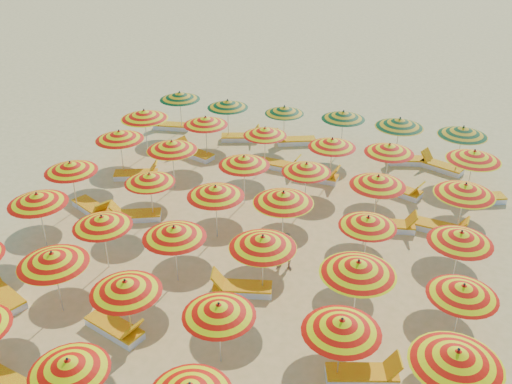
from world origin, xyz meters
TOP-DOWN VIEW (x-y plane):
  - ground at (0.00, 0.00)m, footprint 120.00×120.00m
  - umbrella_2 at (-1.20, -7.87)m, footprint 2.28×2.28m
  - umbrella_7 at (-3.74, -4.95)m, footprint 2.37×2.37m
  - umbrella_8 at (-1.39, -5.25)m, footprint 2.25×2.25m
  - umbrella_9 at (1.10, -5.25)m, footprint 1.82×1.82m
  - umbrella_10 at (3.94, -4.90)m, footprint 2.33×2.33m
  - umbrella_11 at (6.40, -5.20)m, footprint 2.61×2.61m
  - umbrella_12 at (-6.22, -2.40)m, footprint 2.40×2.40m
  - umbrella_13 at (-3.66, -2.77)m, footprint 1.97×1.97m
  - umbrella_14 at (-1.34, -2.68)m, footprint 2.08×2.08m
  - umbrella_15 at (1.22, -2.39)m, footprint 2.11×2.11m
  - umbrella_16 at (3.91, -2.81)m, footprint 2.39×2.39m
  - umbrella_17 at (6.48, -2.60)m, footprint 2.32×2.32m
  - umbrella_18 at (-6.61, -0.13)m, footprint 2.26×2.26m
  - umbrella_19 at (-3.71, 0.20)m, footprint 2.09×2.09m
  - umbrella_20 at (-1.15, -0.12)m, footprint 2.14×2.14m
  - umbrella_21 at (1.04, 0.12)m, footprint 2.44×2.44m
  - umbrella_22 at (3.73, -0.14)m, footprint 2.26×2.26m
  - umbrella_23 at (6.34, -0.24)m, footprint 2.05×2.05m
  - umbrella_24 at (-6.42, 2.76)m, footprint 2.17×2.17m
  - umbrella_25 at (-4.04, 2.53)m, footprint 2.06×2.06m
  - umbrella_26 at (-1.09, 2.33)m, footprint 2.26×2.26m
  - umbrella_27 at (1.10, 2.69)m, footprint 1.79×1.79m
  - umbrella_28 at (3.63, 2.32)m, footprint 2.36×2.36m
  - umbrella_29 at (6.36, 2.52)m, footprint 2.57×2.57m
  - umbrella_30 at (-6.49, 4.86)m, footprint 2.03×2.03m
  - umbrella_31 at (-3.92, 5.35)m, footprint 2.41×2.41m
  - umbrella_32 at (-1.31, 5.30)m, footprint 1.87×1.87m
  - umbrella_33 at (1.51, 4.93)m, footprint 2.30×2.30m
  - umbrella_34 at (3.63, 5.10)m, footprint 2.35×2.35m
  - umbrella_35 at (6.59, 5.27)m, footprint 2.25×2.25m
  - umbrella_36 at (-6.27, 7.75)m, footprint 2.32×2.32m
  - umbrella_37 at (-3.83, 7.57)m, footprint 1.97×1.97m
  - umbrella_38 at (-1.29, 7.93)m, footprint 1.88×1.88m
  - umbrella_39 at (1.32, 7.89)m, footprint 2.40×2.40m
  - umbrella_40 at (3.70, 7.51)m, footprint 2.25×2.25m
  - umbrella_41 at (6.14, 7.51)m, footprint 2.11×2.11m
  - lounger_2 at (-5.66, -5.12)m, footprint 1.82×1.18m
  - lounger_3 at (-1.89, -5.23)m, footprint 1.83×1.04m
  - lounger_4 at (4.54, -4.65)m, footprint 1.83×1.11m
  - lounger_5 at (0.62, -2.58)m, footprint 1.82×1.02m
  - lounger_6 at (-6.01, -0.09)m, footprint 1.82×1.25m
  - lounger_7 at (-4.31, -0.03)m, footprint 1.82×1.25m
  - lounger_8 at (-5.83, 2.78)m, footprint 1.82×1.20m
  - lounger_9 at (4.23, 2.27)m, footprint 1.81×0.93m
  - lounger_10 at (5.85, 2.68)m, footprint 1.79×0.77m
  - lounger_11 at (-4.51, 5.35)m, footprint 1.83×1.06m
  - lounger_12 at (-0.71, 5.47)m, footprint 1.77×0.71m
  - lounger_13 at (1.00, 4.99)m, footprint 1.75×0.63m
  - lounger_14 at (4.22, 4.92)m, footprint 1.83×1.12m
  - lounger_15 at (7.09, 5.27)m, footprint 1.82×1.25m
  - lounger_16 at (-6.87, 7.80)m, footprint 1.81×0.90m
  - lounger_17 at (-3.23, 7.64)m, footprint 1.83×1.13m
  - lounger_18 at (-0.79, 8.08)m, footprint 1.82×1.24m
  - lounger_19 at (4.20, 7.69)m, footprint 1.83×1.05m
  - lounger_20 at (5.55, 7.55)m, footprint 1.82×1.17m
  - beachgoer_b at (1.53, -1.06)m, footprint 0.62×0.49m

SIDE VIEW (x-z plane):
  - ground at x=0.00m, z-range 0.00..0.00m
  - lounger_2 at x=-5.66m, z-range -0.19..0.50m
  - lounger_3 at x=-1.89m, z-range -0.19..0.50m
  - lounger_4 at x=4.54m, z-range -0.19..0.50m
  - lounger_5 at x=0.62m, z-range -0.19..0.50m
  - lounger_6 at x=-6.01m, z-range -0.19..0.50m
  - lounger_7 at x=-4.31m, z-range -0.19..0.50m
  - lounger_8 at x=-5.83m, z-range -0.19..0.50m
  - lounger_9 at x=4.23m, z-range -0.19..0.50m
  - lounger_10 at x=5.85m, z-range -0.19..0.50m
  - lounger_11 at x=-4.51m, z-range -0.19..0.50m
  - lounger_12 at x=-0.71m, z-range -0.19..0.50m
  - lounger_13 at x=1.00m, z-range -0.19..0.50m
  - lounger_14 at x=4.22m, z-range -0.19..0.50m
  - lounger_15 at x=7.09m, z-range -0.19..0.50m
  - lounger_16 at x=-6.87m, z-range -0.19..0.50m
  - lounger_17 at x=-3.23m, z-range -0.19..0.50m
  - lounger_18 at x=-0.79m, z-range -0.19..0.50m
  - lounger_19 at x=4.20m, z-range -0.19..0.50m
  - lounger_20 at x=5.55m, z-range -0.19..0.50m
  - beachgoer_b at x=1.53m, z-range 0.00..1.27m
  - umbrella_2 at x=-1.20m, z-range 0.69..2.51m
  - umbrella_38 at x=-1.29m, z-range 0.69..2.52m
  - umbrella_19 at x=-3.71m, z-range 0.69..2.52m
  - umbrella_22 at x=3.73m, z-range 0.70..2.54m
  - umbrella_32 at x=-1.31m, z-range 0.70..2.55m
  - umbrella_27 at x=1.10m, z-range 0.71..2.56m
  - umbrella_17 at x=6.48m, z-range 0.71..2.57m
  - umbrella_9 at x=1.10m, z-range 0.71..2.58m
  - umbrella_13 at x=-3.66m, z-range 0.71..2.59m
  - umbrella_8 at x=-1.39m, z-range 0.73..2.63m
  - umbrella_33 at x=1.51m, z-range 0.74..2.67m
  - umbrella_37 at x=-3.83m, z-range 0.74..2.67m
  - umbrella_23 at x=6.34m, z-range 0.74..2.68m
  - umbrella_10 at x=3.94m, z-range 0.74..2.68m
  - umbrella_14 at x=-1.34m, z-range 0.74..2.69m
  - umbrella_18 at x=-6.61m, z-range 0.74..2.69m
  - umbrella_31 at x=-3.92m, z-range 0.74..2.69m
  - umbrella_26 at x=-1.09m, z-range 0.74..2.70m
  - umbrella_34 at x=3.63m, z-range 0.74..2.70m
  - umbrella_39 at x=1.32m, z-range 0.74..2.70m
  - umbrella_36 at x=-6.27m, z-range 0.75..2.72m
  - umbrella_12 at x=-6.22m, z-range 0.75..2.72m
  - umbrella_20 at x=-1.15m, z-range 0.75..2.73m
  - umbrella_28 at x=3.63m, z-range 0.76..2.74m
  - umbrella_7 at x=-3.74m, z-range 0.76..2.76m
  - umbrella_24 at x=-6.42m, z-range 0.76..2.76m
  - umbrella_15 at x=1.22m, z-range 0.76..2.78m
  - umbrella_25 at x=-4.04m, z-range 0.77..2.79m
  - umbrella_21 at x=1.04m, z-range 0.78..2.82m
  - umbrella_41 at x=6.14m, z-range 0.78..2.83m
  - umbrella_29 at x=6.36m, z-range 0.79..2.85m
  - umbrella_35 at x=6.59m, z-range 0.79..2.85m
  - umbrella_40 at x=3.70m, z-range 0.79..2.87m
  - umbrella_11 at x=6.40m, z-range 0.80..2.89m
  - umbrella_30 at x=-6.49m, z-range 0.80..2.90m
  - umbrella_16 at x=3.91m, z-range 0.80..2.91m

